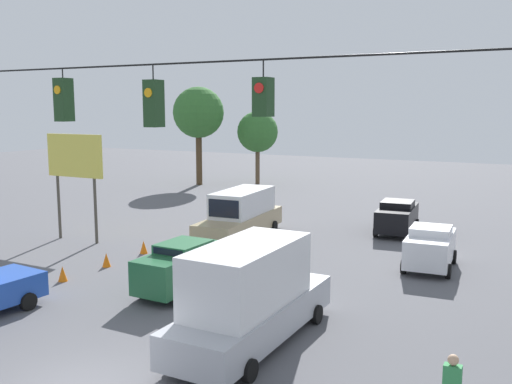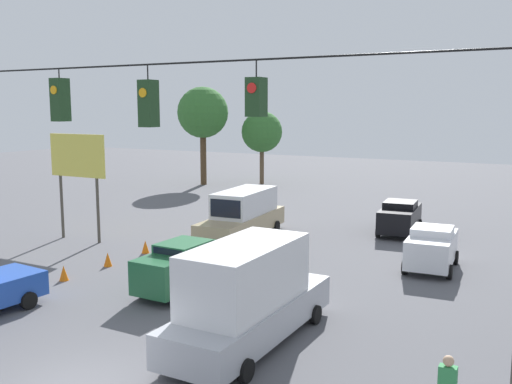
{
  "view_description": "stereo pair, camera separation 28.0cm",
  "coord_description": "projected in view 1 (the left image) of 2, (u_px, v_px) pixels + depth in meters",
  "views": [
    {
      "loc": [
        -10.42,
        9.93,
        7.2
      ],
      "look_at": [
        -0.24,
        -9.65,
        3.94
      ],
      "focal_mm": 40.0,
      "sensor_mm": 36.0,
      "label": 1
    },
    {
      "loc": [
        -10.67,
        9.8,
        7.2
      ],
      "look_at": [
        -0.24,
        -9.65,
        3.94
      ],
      "focal_mm": 40.0,
      "sensor_mm": 36.0,
      "label": 2
    }
  ],
  "objects": [
    {
      "name": "traffic_cone_third",
      "position": [
        106.0,
        260.0,
        26.04
      ],
      "size": [
        0.39,
        0.39,
        0.65
      ],
      "primitive_type": "cone",
      "color": "orange",
      "rests_on": "ground_plane"
    },
    {
      "name": "box_truck_tan_withflow_far",
      "position": [
        241.0,
        214.0,
        31.79
      ],
      "size": [
        2.79,
        7.51,
        2.67
      ],
      "color": "tan",
      "rests_on": "ground_plane"
    },
    {
      "name": "overhead_signal_span",
      "position": [
        68.0,
        169.0,
        13.81
      ],
      "size": [
        20.76,
        0.38,
        8.78
      ],
      "color": "#4C473D",
      "rests_on": "ground_plane"
    },
    {
      "name": "traffic_cone_fourth",
      "position": [
        144.0,
        247.0,
        28.44
      ],
      "size": [
        0.39,
        0.39,
        0.65
      ],
      "primitive_type": "cone",
      "color": "orange",
      "rests_on": "ground_plane"
    },
    {
      "name": "sedan_green_withflow_mid",
      "position": [
        184.0,
        266.0,
        22.5
      ],
      "size": [
        2.03,
        4.57,
        1.99
      ],
      "color": "#236038",
      "rests_on": "ground_plane"
    },
    {
      "name": "box_truck_silver_crossing_near",
      "position": [
        251.0,
        295.0,
        17.32
      ],
      "size": [
        2.56,
        7.27,
        3.2
      ],
      "color": "#A8AAB2",
      "rests_on": "ground_plane"
    },
    {
      "name": "sedan_black_oncoming_deep",
      "position": [
        397.0,
        216.0,
        32.98
      ],
      "size": [
        2.39,
        4.65,
        1.91
      ],
      "color": "black",
      "rests_on": "ground_plane"
    },
    {
      "name": "roadside_billboard",
      "position": [
        75.0,
        164.0,
        30.65
      ],
      "size": [
        3.83,
        0.16,
        5.82
      ],
      "color": "#4C473D",
      "rests_on": "ground_plane"
    },
    {
      "name": "traffic_cone_nearest",
      "position": [
        7.0,
        293.0,
        21.35
      ],
      "size": [
        0.39,
        0.39,
        0.65
      ],
      "primitive_type": "cone",
      "color": "orange",
      "rests_on": "ground_plane"
    },
    {
      "name": "tree_horizon_left",
      "position": [
        198.0,
        113.0,
        53.19
      ],
      "size": [
        4.77,
        4.77,
        9.19
      ],
      "color": "#4C3823",
      "rests_on": "ground_plane"
    },
    {
      "name": "sedan_white_oncoming_far",
      "position": [
        430.0,
        247.0,
        25.7
      ],
      "size": [
        2.28,
        4.12,
        1.93
      ],
      "color": "silver",
      "rests_on": "ground_plane"
    },
    {
      "name": "traffic_cone_second",
      "position": [
        63.0,
        274.0,
        23.87
      ],
      "size": [
        0.39,
        0.39,
        0.65
      ],
      "primitive_type": "cone",
      "color": "orange",
      "rests_on": "ground_plane"
    },
    {
      "name": "tree_horizon_right",
      "position": [
        258.0,
        132.0,
        53.92
      ],
      "size": [
        3.86,
        3.86,
        6.92
      ],
      "color": "brown",
      "rests_on": "ground_plane"
    }
  ]
}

